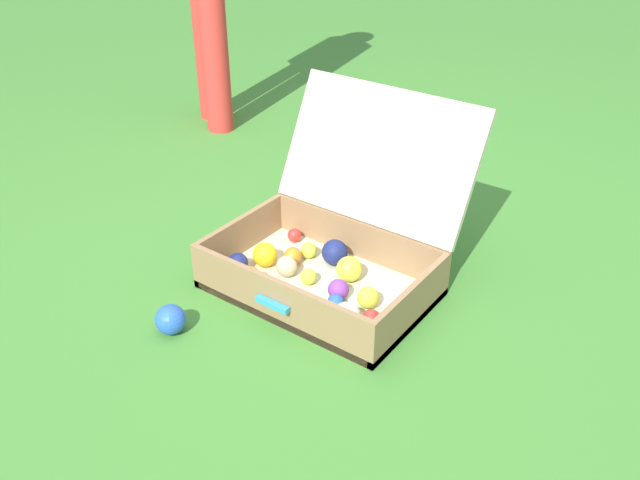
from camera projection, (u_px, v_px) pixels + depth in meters
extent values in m
plane|color=#3D7A2D|center=(314.00, 285.00, 2.09)|extent=(16.00, 16.00, 0.00)
cube|color=beige|center=(320.00, 287.00, 2.06)|extent=(0.65, 0.43, 0.03)
cube|color=olive|center=(241.00, 238.00, 2.18)|extent=(0.02, 0.43, 0.15)
cube|color=olive|center=(412.00, 307.00, 1.86)|extent=(0.02, 0.43, 0.15)
cube|color=olive|center=(277.00, 302.00, 1.88)|extent=(0.62, 0.02, 0.15)
cube|color=olive|center=(357.00, 241.00, 2.17)|extent=(0.62, 0.02, 0.15)
cube|color=beige|center=(378.00, 155.00, 2.10)|extent=(0.65, 0.21, 0.39)
cube|color=teal|center=(272.00, 304.00, 1.87)|extent=(0.11, 0.02, 0.02)
sphere|color=#CCDB38|center=(309.00, 250.00, 2.16)|extent=(0.05, 0.05, 0.05)
sphere|color=white|center=(346.00, 317.00, 1.84)|extent=(0.08, 0.08, 0.08)
sphere|color=#D1B784|center=(287.00, 266.00, 2.07)|extent=(0.07, 0.07, 0.07)
sphere|color=blue|center=(268.00, 289.00, 1.97)|extent=(0.07, 0.07, 0.07)
sphere|color=purple|center=(338.00, 290.00, 1.97)|extent=(0.06, 0.06, 0.06)
sphere|color=navy|center=(334.00, 252.00, 2.13)|extent=(0.08, 0.08, 0.08)
sphere|color=#CCDB38|center=(308.00, 277.00, 2.04)|extent=(0.05, 0.05, 0.05)
sphere|color=navy|center=(238.00, 263.00, 2.09)|extent=(0.06, 0.06, 0.06)
sphere|color=yellow|center=(265.00, 255.00, 2.12)|extent=(0.08, 0.08, 0.08)
sphere|color=red|center=(371.00, 317.00, 1.87)|extent=(0.05, 0.05, 0.05)
sphere|color=orange|center=(293.00, 256.00, 2.13)|extent=(0.06, 0.06, 0.06)
sphere|color=#CCDB38|center=(349.00, 269.00, 2.05)|extent=(0.08, 0.08, 0.08)
sphere|color=orange|center=(249.00, 278.00, 2.01)|extent=(0.07, 0.07, 0.07)
sphere|color=#CCDB38|center=(368.00, 297.00, 1.93)|extent=(0.06, 0.06, 0.06)
sphere|color=red|center=(294.00, 235.00, 2.25)|extent=(0.05, 0.05, 0.05)
sphere|color=blue|center=(336.00, 302.00, 1.93)|extent=(0.05, 0.05, 0.05)
sphere|color=blue|center=(171.00, 319.00, 1.87)|extent=(0.09, 0.09, 0.09)
cylinder|color=red|center=(205.00, 21.00, 3.10)|extent=(0.12, 0.12, 0.92)
cylinder|color=red|center=(213.00, 31.00, 2.95)|extent=(0.12, 0.12, 0.92)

